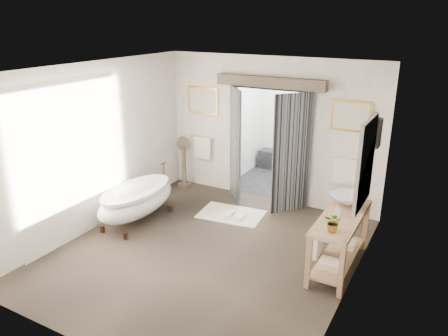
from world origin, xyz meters
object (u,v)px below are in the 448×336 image
Objects in this scene: rug at (231,214)px; basin at (347,200)px; vanity at (338,237)px; clawfoot_tub at (137,199)px.

basin is (2.24, -0.41, 0.93)m from rug.
vanity is at bearing -20.66° from rug.
rug is 2.46m from basin.
clawfoot_tub is 3.64m from vanity.
rug is at bearing 158.34° from basin.
vanity is at bearing 3.73° from clawfoot_tub.
basin is at bearing -10.36° from rug.
rug is at bearing 38.20° from clawfoot_tub.
vanity is 3.13× the size of basin.
clawfoot_tub is 1.53× the size of rug.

